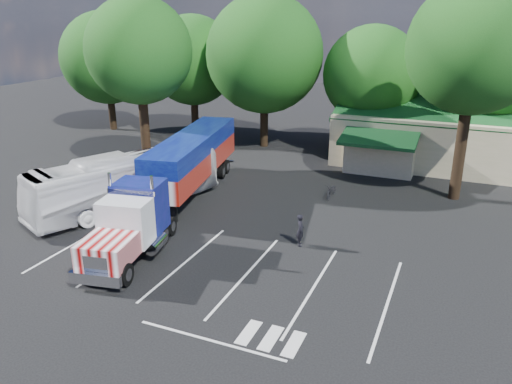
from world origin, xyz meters
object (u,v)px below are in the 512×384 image
at_px(semi_truck, 180,170).
at_px(woman, 300,230).
at_px(silver_sedan, 444,164).
at_px(tour_bus, 126,182).
at_px(bicycle, 332,191).

height_order(semi_truck, woman, semi_truck).
distance_m(semi_truck, woman, 9.14).
bearing_deg(woman, semi_truck, 51.95).
bearing_deg(semi_truck, silver_sedan, 31.01).
bearing_deg(tour_bus, semi_truck, 54.45).
bearing_deg(woman, silver_sedan, -42.66).
xyz_separation_m(woman, tour_bus, (-11.50, 0.89, 0.82)).
relative_size(semi_truck, silver_sedan, 4.29).
bearing_deg(tour_bus, woman, 19.96).
bearing_deg(woman, tour_bus, 63.82).
relative_size(tour_bus, silver_sedan, 2.64).
bearing_deg(woman, bicycle, -18.95).
bearing_deg(tour_bus, silver_sedan, 64.75).
bearing_deg(semi_truck, bicycle, 20.52).
bearing_deg(bicycle, semi_truck, -146.23).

